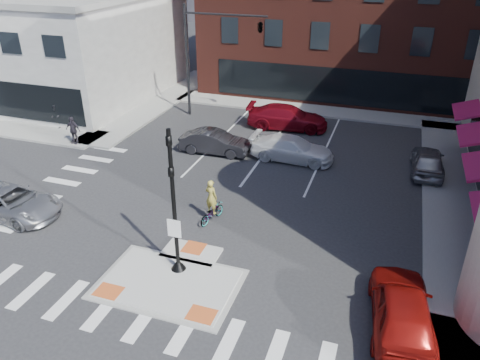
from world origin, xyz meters
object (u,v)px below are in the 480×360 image
at_px(silver_suv, 10,202).
at_px(red_sedan, 402,310).
at_px(bg_car_red, 287,117).
at_px(pedestrian_a, 56,116).
at_px(bg_car_dark, 215,142).
at_px(bg_car_silver, 428,161).
at_px(cyclist, 212,208).
at_px(pedestrian_b, 73,130).
at_px(white_pickup, 292,149).

distance_m(silver_suv, red_sedan, 18.08).
distance_m(red_sedan, bg_car_red, 19.35).
bearing_deg(pedestrian_a, bg_car_red, 60.38).
bearing_deg(pedestrian_a, bg_car_dark, 39.52).
xyz_separation_m(bg_car_silver, cyclist, (-9.65, -8.81, -0.00)).
bearing_deg(cyclist, silver_suv, 30.27).
height_order(red_sedan, bg_car_silver, red_sedan).
distance_m(bg_car_red, pedestrian_b, 14.37).
relative_size(bg_car_silver, bg_car_red, 0.76).
bearing_deg(bg_car_red, bg_car_silver, -120.81).
distance_m(red_sedan, bg_car_silver, 13.20).
distance_m(silver_suv, cyclist, 9.71).
relative_size(cyclist, pedestrian_b, 1.20).
distance_m(white_pickup, cyclist, 8.26).
bearing_deg(red_sedan, pedestrian_b, -32.44).
height_order(bg_car_silver, pedestrian_a, pedestrian_a).
height_order(bg_car_red, pedestrian_a, pedestrian_a).
xyz_separation_m(silver_suv, white_pickup, (11.31, 10.65, 0.01)).
height_order(red_sedan, bg_car_red, red_sedan).
xyz_separation_m(white_pickup, bg_car_red, (-1.56, 5.14, 0.09)).
height_order(pedestrian_a, pedestrian_b, pedestrian_b).
bearing_deg(white_pickup, silver_suv, 134.09).
height_order(white_pickup, bg_car_red, bg_car_red).
relative_size(bg_car_silver, pedestrian_b, 2.38).
xyz_separation_m(red_sedan, cyclist, (-8.65, 4.35, -0.12)).
relative_size(bg_car_dark, cyclist, 2.01).
bearing_deg(cyclist, bg_car_dark, -54.77).
xyz_separation_m(red_sedan, white_pickup, (-6.69, 12.37, -0.12)).
bearing_deg(white_pickup, red_sedan, -150.78).
bearing_deg(white_pickup, bg_car_dark, 97.35).
bearing_deg(red_sedan, bg_car_silver, -100.79).
distance_m(red_sedan, white_pickup, 14.06).
bearing_deg(bg_car_silver, silver_suv, 29.70).
distance_m(silver_suv, bg_car_dark, 12.03).
bearing_deg(bg_car_dark, red_sedan, -138.66).
bearing_deg(red_sedan, bg_car_dark, -52.32).
bearing_deg(silver_suv, cyclist, -71.74).
bearing_deg(bg_car_red, pedestrian_a, 104.38).
height_order(silver_suv, bg_car_red, bg_car_red).
relative_size(red_sedan, bg_car_red, 0.88).
distance_m(cyclist, pedestrian_a, 16.60).
bearing_deg(red_sedan, pedestrian_a, -33.62).
bearing_deg(cyclist, red_sedan, 167.90).
relative_size(bg_car_dark, bg_car_red, 0.77).
bearing_deg(silver_suv, white_pickup, -44.15).
xyz_separation_m(bg_car_red, pedestrian_a, (-15.13, -5.51, 0.18)).
height_order(cyclist, pedestrian_a, cyclist).
height_order(red_sedan, cyclist, cyclist).
relative_size(white_pickup, bg_car_red, 0.89).
xyz_separation_m(silver_suv, bg_car_silver, (19.00, 11.44, 0.01)).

